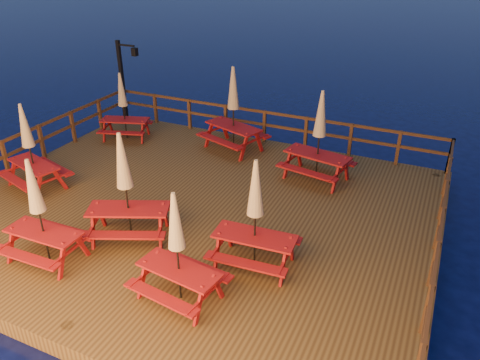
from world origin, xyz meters
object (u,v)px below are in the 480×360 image
(lamp_post, at_px, (125,74))
(picnic_table_0, at_px, (123,105))
(picnic_table_2, at_px, (177,246))
(picnic_table_1, at_px, (29,146))

(lamp_post, height_order, picnic_table_0, lamp_post)
(lamp_post, relative_size, picnic_table_2, 1.28)
(picnic_table_1, relative_size, picnic_table_2, 1.04)
(lamp_post, height_order, picnic_table_1, lamp_post)
(lamp_post, distance_m, picnic_table_1, 5.52)
(picnic_table_0, distance_m, picnic_table_2, 8.61)
(picnic_table_1, height_order, picnic_table_2, picnic_table_1)
(lamp_post, bearing_deg, picnic_table_2, -48.06)
(picnic_table_1, bearing_deg, picnic_table_0, 105.00)
(lamp_post, relative_size, picnic_table_1, 1.23)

